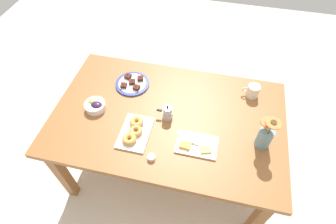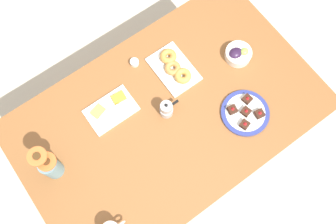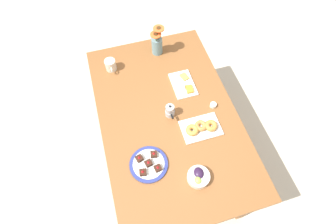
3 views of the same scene
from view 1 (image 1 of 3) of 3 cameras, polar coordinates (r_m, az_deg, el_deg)
The scene contains 10 objects.
ground_plane at distance 2.44m, azimuth 0.00°, elevation -11.50°, with size 6.00×6.00×0.00m, color beige.
dining_table at distance 1.88m, azimuth 0.00°, elevation -2.38°, with size 1.60×1.00×0.74m.
coffee_mug at distance 1.99m, azimuth 17.97°, elevation 4.40°, with size 0.12×0.09×0.10m.
grape_bowl at distance 1.90m, azimuth -15.55°, elevation 1.35°, with size 0.15×0.15×0.07m.
cheese_platter at distance 1.68m, azimuth 6.13°, elevation -7.12°, with size 0.26×0.17×0.03m.
croissant_platter at distance 1.72m, azimuth -7.31°, elevation -4.23°, with size 0.19×0.28×0.05m.
jam_cup_honey at distance 1.62m, azimuth -3.64°, elevation -9.81°, with size 0.05×0.05×0.03m.
dessert_plate at distance 2.02m, azimuth -7.77°, elevation 6.17°, with size 0.26×0.26×0.05m.
flower_vase at distance 1.71m, azimuth 20.37°, elevation -4.95°, with size 0.11×0.12×0.26m.
moka_pot at distance 1.77m, azimuth -0.25°, elevation -0.15°, with size 0.11×0.07×0.12m.
Camera 1 is at (-0.25, 1.08, 2.17)m, focal length 28.00 mm.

